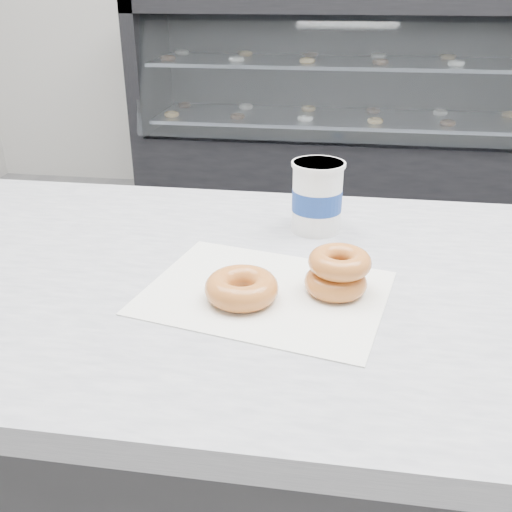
{
  "coord_description": "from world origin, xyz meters",
  "views": [
    {
      "loc": [
        0.02,
        -1.38,
        1.31
      ],
      "look_at": [
        -0.1,
        -0.61,
        0.93
      ],
      "focal_mm": 40.0,
      "sensor_mm": 36.0,
      "label": 1
    }
  ],
  "objects_px": {
    "display_case": "(339,132)",
    "coffee_cup": "(317,196)",
    "donut_stack": "(338,272)",
    "counter": "(310,488)",
    "donut_single": "(242,288)"
  },
  "relations": [
    {
      "from": "display_case",
      "to": "coffee_cup",
      "type": "height_order",
      "value": "display_case"
    },
    {
      "from": "display_case",
      "to": "donut_stack",
      "type": "xyz_separation_m",
      "value": [
        0.02,
        -2.77,
        0.44
      ]
    },
    {
      "from": "donut_stack",
      "to": "display_case",
      "type": "bearing_deg",
      "value": 90.46
    },
    {
      "from": "counter",
      "to": "donut_stack",
      "type": "distance_m",
      "value": 0.48
    },
    {
      "from": "counter",
      "to": "donut_single",
      "type": "relative_size",
      "value": 29.04
    },
    {
      "from": "counter",
      "to": "donut_single",
      "type": "xyz_separation_m",
      "value": [
        -0.11,
        -0.09,
        0.47
      ]
    },
    {
      "from": "counter",
      "to": "donut_stack",
      "type": "height_order",
      "value": "donut_stack"
    },
    {
      "from": "display_case",
      "to": "donut_stack",
      "type": "relative_size",
      "value": 22.7
    },
    {
      "from": "donut_single",
      "to": "donut_stack",
      "type": "relative_size",
      "value": 1.0
    },
    {
      "from": "counter",
      "to": "display_case",
      "type": "height_order",
      "value": "display_case"
    },
    {
      "from": "coffee_cup",
      "to": "counter",
      "type": "bearing_deg",
      "value": -97.19
    },
    {
      "from": "counter",
      "to": "donut_stack",
      "type": "relative_size",
      "value": 28.95
    },
    {
      "from": "donut_stack",
      "to": "coffee_cup",
      "type": "distance_m",
      "value": 0.24
    },
    {
      "from": "counter",
      "to": "coffee_cup",
      "type": "relative_size",
      "value": 24.04
    },
    {
      "from": "donut_stack",
      "to": "coffee_cup",
      "type": "xyz_separation_m",
      "value": [
        -0.04,
        0.23,
        0.03
      ]
    }
  ]
}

